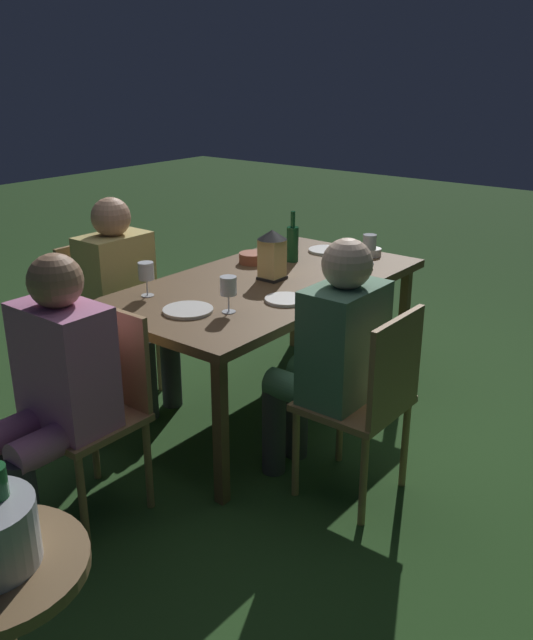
{
  "coord_description": "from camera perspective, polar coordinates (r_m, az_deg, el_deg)",
  "views": [
    {
      "loc": [
        2.69,
        2.12,
        1.8
      ],
      "look_at": [
        0.0,
        0.0,
        0.52
      ],
      "focal_mm": 38.36,
      "sensor_mm": 36.0,
      "label": 1
    }
  ],
  "objects": [
    {
      "name": "wine_glass_b",
      "position": [
        3.36,
        -10.01,
        3.9
      ],
      "size": [
        0.08,
        0.08,
        0.17
      ],
      "color": "silver",
      "rests_on": "dining_table"
    },
    {
      "name": "ground_plane",
      "position": [
        3.86,
        0.0,
        -7.19
      ],
      "size": [
        16.0,
        16.0,
        0.0
      ],
      "primitive_type": "plane",
      "color": "#26471E"
    },
    {
      "name": "person_in_mustard",
      "position": [
        3.78,
        -11.76,
        2.23
      ],
      "size": [
        0.38,
        0.47,
        1.15
      ],
      "color": "tan",
      "rests_on": "ground"
    },
    {
      "name": "bowl_olives",
      "position": [
        4.1,
        8.75,
        5.64
      ],
      "size": [
        0.11,
        0.11,
        0.05
      ],
      "color": "silver",
      "rests_on": "dining_table"
    },
    {
      "name": "chair_side_right_b",
      "position": [
        2.92,
        8.5,
        -6.4
      ],
      "size": [
        0.42,
        0.4,
        0.87
      ],
      "color": "#937047",
      "rests_on": "ground"
    },
    {
      "name": "lantern_centerpiece",
      "position": [
        3.56,
        0.47,
        5.7
      ],
      "size": [
        0.15,
        0.15,
        0.27
      ],
      "color": "black",
      "rests_on": "dining_table"
    },
    {
      "name": "chair_side_left_b",
      "position": [
        3.98,
        -13.44,
        0.68
      ],
      "size": [
        0.42,
        0.4,
        0.87
      ],
      "color": "#937047",
      "rests_on": "ground"
    },
    {
      "name": "side_table",
      "position": [
        2.06,
        -21.27,
        -23.0
      ],
      "size": [
        0.49,
        0.49,
        0.64
      ],
      "color": "brown",
      "rests_on": "ground"
    },
    {
      "name": "chair_head_far",
      "position": [
        2.93,
        -13.98,
        -6.7
      ],
      "size": [
        0.4,
        0.42,
        0.87
      ],
      "color": "#937047",
      "rests_on": "ground"
    },
    {
      "name": "plate_c",
      "position": [
        4.17,
        5.05,
        5.81
      ],
      "size": [
        0.22,
        0.22,
        0.01
      ],
      "primitive_type": "cylinder",
      "color": "white",
      "rests_on": "dining_table"
    },
    {
      "name": "bowl_bread",
      "position": [
        3.9,
        -1.14,
        5.23
      ],
      "size": [
        0.16,
        0.16,
        0.06
      ],
      "color": "#9E5138",
      "rests_on": "dining_table"
    },
    {
      "name": "plate_b",
      "position": [
        3.27,
        1.6,
        1.72
      ],
      "size": [
        0.2,
        0.2,
        0.01
      ],
      "primitive_type": "cylinder",
      "color": "white",
      "rests_on": "dining_table"
    },
    {
      "name": "wine_glass_c",
      "position": [
        3.09,
        -3.2,
        2.71
      ],
      "size": [
        0.08,
        0.08,
        0.17
      ],
      "color": "silver",
      "rests_on": "dining_table"
    },
    {
      "name": "person_in_pink",
      "position": [
        2.77,
        -17.41,
        -5.26
      ],
      "size": [
        0.48,
        0.38,
        1.15
      ],
      "color": "#C675A3",
      "rests_on": "ground"
    },
    {
      "name": "green_bottle_on_table",
      "position": [
        3.91,
        2.19,
        6.45
      ],
      "size": [
        0.07,
        0.07,
        0.29
      ],
      "color": "#144723",
      "rests_on": "dining_table"
    },
    {
      "name": "wine_glass_a",
      "position": [
        3.9,
        8.59,
        6.32
      ],
      "size": [
        0.08,
        0.08,
        0.17
      ],
      "color": "silver",
      "rests_on": "dining_table"
    },
    {
      "name": "person_in_green",
      "position": [
        2.95,
        5.36,
        -2.74
      ],
      "size": [
        0.38,
        0.47,
        1.15
      ],
      "color": "#4C7A5B",
      "rests_on": "ground"
    },
    {
      "name": "dining_table",
      "position": [
        3.6,
        0.0,
        2.5
      ],
      "size": [
        1.78,
        0.94,
        0.74
      ],
      "color": "brown",
      "rests_on": "ground"
    },
    {
      "name": "plate_a",
      "position": [
        3.14,
        -6.57,
        0.83
      ],
      "size": [
        0.23,
        0.23,
        0.01
      ],
      "primitive_type": "cylinder",
      "color": "silver",
      "rests_on": "dining_table"
    }
  ]
}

